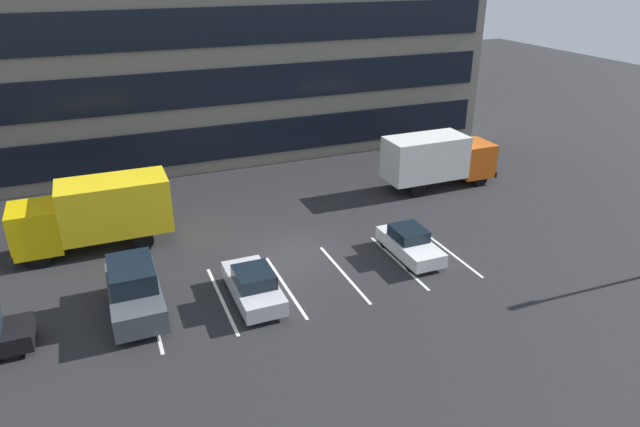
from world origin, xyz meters
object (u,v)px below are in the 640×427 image
suv_charcoal (134,290)px  sedan_white (410,243)px  box_truck_orange (438,158)px  box_truck_yellow_all (95,212)px  sedan_silver (253,285)px

suv_charcoal → sedan_white: 12.54m
box_truck_orange → sedan_white: 9.46m
box_truck_yellow_all → sedan_silver: (5.65, -7.34, -1.23)m
sedan_white → sedan_silver: size_ratio=0.95×
box_truck_yellow_all → suv_charcoal: box_truck_yellow_all is taller
box_truck_yellow_all → sedan_white: box_truck_yellow_all is taller
sedan_silver → box_truck_orange: bearing=29.7°
sedan_silver → sedan_white: bearing=6.2°
sedan_white → suv_charcoal: bearing=179.4°
box_truck_yellow_all → sedan_silver: 9.34m
box_truck_orange → sedan_silver: size_ratio=1.73×
box_truck_yellow_all → sedan_white: bearing=-25.5°
sedan_white → sedan_silver: 7.98m
box_truck_orange → sedan_silver: (-14.03, -7.99, -1.16)m
box_truck_yellow_all → box_truck_orange: (19.68, 0.65, -0.07)m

